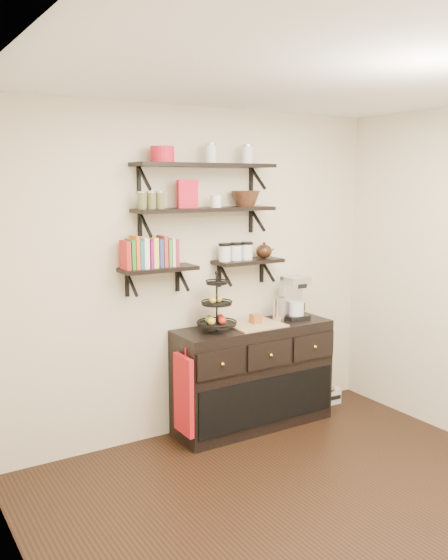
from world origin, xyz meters
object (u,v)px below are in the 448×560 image
(coffee_maker, at_px, (294,298))
(radio, at_px, (326,395))
(fruit_stand, at_px, (217,311))
(sideboard, at_px, (253,376))

(coffee_maker, relative_size, radio, 1.34)
(fruit_stand, height_order, radio, fruit_stand)
(coffee_maker, bearing_deg, fruit_stand, -178.16)
(sideboard, height_order, radio, sideboard)
(coffee_maker, height_order, radio, coffee_maker)
(sideboard, bearing_deg, fruit_stand, 179.49)
(sideboard, bearing_deg, radio, 3.55)
(fruit_stand, bearing_deg, sideboard, -0.51)
(radio, bearing_deg, fruit_stand, -174.53)
(sideboard, xyz_separation_m, radio, (0.88, 0.05, -0.37))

